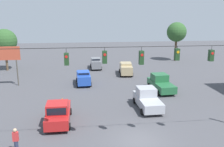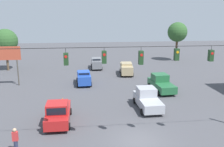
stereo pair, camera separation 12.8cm
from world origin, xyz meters
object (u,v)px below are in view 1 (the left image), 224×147
sedan_tan_oncoming_deep (126,68)px  traffic_cone_third (62,100)px  tree_horizon_left (5,41)px  pickup_truck_green_oncoming_far (161,83)px  traffic_cone_second (59,110)px  tree_horizon_right (177,32)px  pickup_truck_red_parked_shoulder (58,113)px  pedestrian (16,140)px  sedan_blue_withflow_far (83,78)px  pickup_truck_silver_crossing_near (147,99)px  roadside_billboard (6,57)px  overhead_signal_span (141,76)px  sedan_grey_withflow_deep (96,63)px  traffic_cone_nearest (56,125)px

sedan_tan_oncoming_deep → traffic_cone_third: 15.63m
traffic_cone_third → tree_horizon_left: 21.60m
pickup_truck_green_oncoming_far → sedan_tan_oncoming_deep: (2.93, -9.27, 0.07)m
traffic_cone_second → tree_horizon_right: bearing=-130.1°
pickup_truck_red_parked_shoulder → sedan_tan_oncoming_deep: (-9.46, -17.72, 0.07)m
sedan_tan_oncoming_deep → pedestrian: sedan_tan_oncoming_deep is taller
pickup_truck_red_parked_shoulder → sedan_blue_withflow_far: pickup_truck_red_parked_shoulder is taller
sedan_blue_withflow_far → tree_horizon_right: size_ratio=0.53×
pickup_truck_silver_crossing_near → pickup_truck_green_oncoming_far: 6.64m
pickup_truck_silver_crossing_near → tree_horizon_right: (-13.06, -26.03, 5.04)m
roadside_billboard → pedestrian: size_ratio=2.97×
overhead_signal_span → tree_horizon_right: size_ratio=2.73×
pickup_truck_silver_crossing_near → sedan_tan_oncoming_deep: (-0.40, -15.01, 0.07)m
pickup_truck_red_parked_shoulder → sedan_grey_withflow_deep: size_ratio=1.15×
traffic_cone_nearest → traffic_cone_second: same height
pedestrian → sedan_grey_withflow_deep: bearing=-105.1°
pickup_truck_red_parked_shoulder → traffic_cone_third: size_ratio=8.51×
tree_horizon_left → tree_horizon_right: size_ratio=0.90×
sedan_grey_withflow_deep → tree_horizon_left: (15.67, -0.39, 4.13)m
overhead_signal_span → pedestrian: (9.14, 0.34, -4.40)m
sedan_blue_withflow_far → sedan_tan_oncoming_deep: 8.63m
pickup_truck_silver_crossing_near → roadside_billboard: (16.99, -10.54, 3.08)m
overhead_signal_span → traffic_cone_second: 10.70m
overhead_signal_span → pickup_truck_green_oncoming_far: 14.72m
sedan_tan_oncoming_deep → overhead_signal_span: bearing=82.4°
pickup_truck_silver_crossing_near → tree_horizon_right: size_ratio=0.64×
sedan_grey_withflow_deep → sedan_tan_oncoming_deep: sedan_tan_oncoming_deep is taller
pedestrian → sedan_tan_oncoming_deep: bearing=-118.3°
tree_horizon_right → pickup_truck_green_oncoming_far: bearing=64.4°
traffic_cone_nearest → overhead_signal_span: bearing=154.7°
pickup_truck_green_oncoming_far → roadside_billboard: roadside_billboard is taller
tree_horizon_left → pickup_truck_red_parked_shoulder: bearing=114.9°
pickup_truck_silver_crossing_near → sedan_grey_withflow_deep: bearing=-78.3°
pedestrian → tree_horizon_left: 29.53m
traffic_cone_second → traffic_cone_third: same height
sedan_grey_withflow_deep → sedan_blue_withflow_far: 10.58m
traffic_cone_third → tree_horizon_right: tree_horizon_right is taller
overhead_signal_span → pickup_truck_green_oncoming_far: overhead_signal_span is taller
traffic_cone_third → tree_horizon_left: tree_horizon_left is taller
sedan_blue_withflow_far → tree_horizon_right: bearing=-140.8°
pickup_truck_red_parked_shoulder → pedestrian: size_ratio=2.84×
sedan_grey_withflow_deep → pedestrian: (7.45, 27.66, -0.08)m
pickup_truck_silver_crossing_near → tree_horizon_left: size_ratio=0.71×
sedan_blue_withflow_far → traffic_cone_second: sedan_blue_withflow_far is taller
overhead_signal_span → tree_horizon_right: 36.56m
traffic_cone_third → traffic_cone_nearest: bearing=89.1°
pickup_truck_green_oncoming_far → sedan_tan_oncoming_deep: 9.72m
pickup_truck_silver_crossing_near → traffic_cone_third: 9.46m
pickup_truck_silver_crossing_near → traffic_cone_second: 9.24m
sedan_blue_withflow_far → traffic_cone_nearest: (2.58, 13.87, -0.68)m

